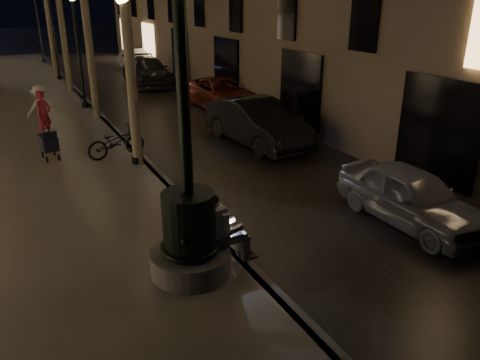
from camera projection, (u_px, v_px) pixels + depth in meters
ground at (98, 116)px, 19.45m from camera, size 120.00×120.00×0.00m
cobble_lane at (167, 108)px, 20.72m from camera, size 6.00×45.00×0.02m
curb_strip at (98, 114)px, 19.41m from camera, size 0.25×45.00×0.20m
fountain_lamppost at (189, 220)px, 7.84m from camera, size 1.40×1.40×5.21m
seated_man_laptop at (222, 227)px, 8.21m from camera, size 1.01×0.34×1.38m
lamp_curb_a at (127, 55)px, 12.34m from camera, size 0.36×0.36×4.81m
lamp_curb_b at (76, 33)px, 18.95m from camera, size 0.36×0.36×4.81m
lamp_curb_c at (52, 23)px, 25.55m from camera, size 0.36×0.36×4.81m
lamp_curb_d at (37, 17)px, 32.16m from camera, size 0.36×0.36×4.81m
stroller at (49, 143)px, 13.59m from camera, size 0.50×1.00×1.01m
car_front at (411, 196)px, 10.21m from camera, size 1.51×3.67×1.24m
car_second at (257, 122)px, 15.58m from camera, size 1.90×4.64×1.50m
car_third at (223, 94)px, 20.43m from camera, size 2.23×4.81×1.34m
car_rear at (147, 71)px, 25.89m from camera, size 2.35×5.19×1.48m
car_fifth at (136, 59)px, 31.86m from camera, size 1.58×3.80×1.22m
pedestrian_red at (44, 115)px, 15.52m from camera, size 0.69×0.67×1.60m
pedestrian_white at (41, 107)px, 16.57m from camera, size 1.14×0.87×1.57m
bicycle at (116, 142)px, 13.83m from camera, size 1.80×0.85×0.91m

